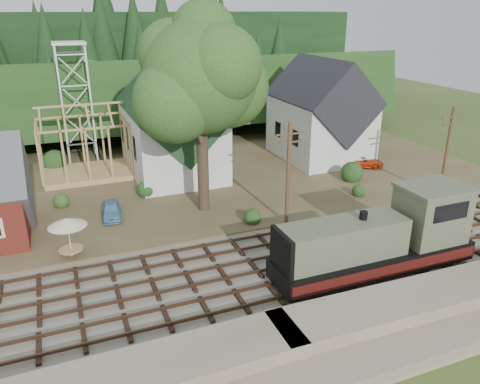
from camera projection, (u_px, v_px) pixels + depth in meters
name	position (u px, v px, depth m)	size (l,w,h in m)	color
ground	(223.00, 278.00, 28.76)	(140.00, 140.00, 0.00)	#384C1E
embankment	(287.00, 370.00, 21.42)	(64.00, 5.00, 1.60)	#7F7259
railroad_bed	(223.00, 277.00, 28.73)	(64.00, 11.00, 0.16)	#726B5B
village_flat	(158.00, 182.00, 44.25)	(64.00, 26.00, 0.30)	brown
hillside	(120.00, 128.00, 65.03)	(70.00, 28.00, 8.00)	#1E3F19
ridge	(106.00, 107.00, 78.85)	(80.00, 20.00, 12.00)	black
church	(172.00, 124.00, 44.56)	(8.40, 15.17, 13.00)	silver
farmhouse	(321.00, 116.00, 49.65)	(8.40, 10.80, 10.60)	silver
timber_frame	(85.00, 146.00, 44.48)	(8.20, 6.20, 6.99)	tan
lattice_tower	(71.00, 66.00, 47.19)	(3.20, 3.20, 12.12)	silver
big_tree	(202.00, 85.00, 34.49)	(10.90, 8.40, 14.70)	#38281E
telegraph_pole_near	(288.00, 173.00, 34.13)	(2.20, 0.28, 8.00)	#4C331E
telegraph_pole_far	(447.00, 152.00, 39.35)	(2.20, 0.28, 8.00)	#4C331E
locomotive	(382.00, 240.00, 28.57)	(12.93, 3.23, 5.14)	black
car_blue	(111.00, 210.00, 36.24)	(1.41, 3.51, 1.20)	#5C9DC5
car_red	(363.00, 161.00, 47.85)	(1.94, 4.20, 1.17)	red
patio_set	(67.00, 224.00, 29.92)	(2.44, 2.44, 2.72)	silver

